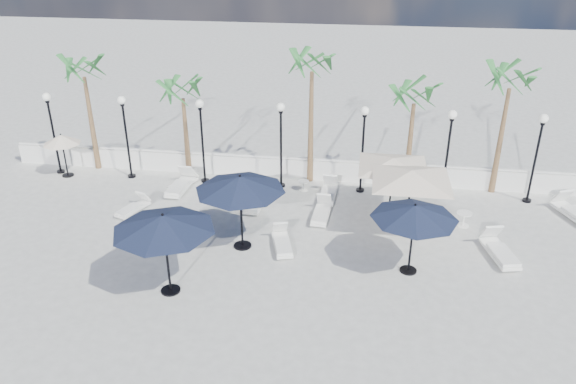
# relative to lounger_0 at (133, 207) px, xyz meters

# --- Properties ---
(ground) EXTENTS (100.00, 100.00, 0.00)m
(ground) POSITION_rel_lounger_0_xyz_m (5.58, -3.21, -0.20)
(ground) COLOR #999994
(ground) RESTS_ON ground
(balustrade) EXTENTS (26.00, 0.30, 1.01)m
(balustrade) POSITION_rel_lounger_0_xyz_m (5.58, 4.29, 0.26)
(balustrade) COLOR silver
(balustrade) RESTS_ON ground
(lamppost_0) EXTENTS (0.36, 0.36, 3.84)m
(lamppost_0) POSITION_rel_lounger_0_xyz_m (-4.92, 3.29, 2.29)
(lamppost_0) COLOR black
(lamppost_0) RESTS_ON ground
(lamppost_1) EXTENTS (0.36, 0.36, 3.84)m
(lamppost_1) POSITION_rel_lounger_0_xyz_m (-1.42, 3.29, 2.29)
(lamppost_1) COLOR black
(lamppost_1) RESTS_ON ground
(lamppost_2) EXTENTS (0.36, 0.36, 3.84)m
(lamppost_2) POSITION_rel_lounger_0_xyz_m (2.08, 3.29, 2.29)
(lamppost_2) COLOR black
(lamppost_2) RESTS_ON ground
(lamppost_3) EXTENTS (0.36, 0.36, 3.84)m
(lamppost_3) POSITION_rel_lounger_0_xyz_m (5.58, 3.29, 2.29)
(lamppost_3) COLOR black
(lamppost_3) RESTS_ON ground
(lamppost_4) EXTENTS (0.36, 0.36, 3.84)m
(lamppost_4) POSITION_rel_lounger_0_xyz_m (9.08, 3.29, 2.29)
(lamppost_4) COLOR black
(lamppost_4) RESTS_ON ground
(lamppost_5) EXTENTS (0.36, 0.36, 3.84)m
(lamppost_5) POSITION_rel_lounger_0_xyz_m (12.58, 3.29, 2.29)
(lamppost_5) COLOR black
(lamppost_5) RESTS_ON ground
(lamppost_6) EXTENTS (0.36, 0.36, 3.84)m
(lamppost_6) POSITION_rel_lounger_0_xyz_m (16.08, 3.29, 2.29)
(lamppost_6) COLOR black
(lamppost_6) RESTS_ON ground
(palm_0) EXTENTS (2.60, 2.60, 5.50)m
(palm_0) POSITION_rel_lounger_0_xyz_m (-3.42, 4.09, 4.33)
(palm_0) COLOR brown
(palm_0) RESTS_ON ground
(palm_1) EXTENTS (2.60, 2.60, 4.70)m
(palm_1) POSITION_rel_lounger_0_xyz_m (1.08, 4.09, 3.55)
(palm_1) COLOR brown
(palm_1) RESTS_ON ground
(palm_2) EXTENTS (2.60, 2.60, 6.10)m
(palm_2) POSITION_rel_lounger_0_xyz_m (6.78, 4.09, 4.91)
(palm_2) COLOR brown
(palm_2) RESTS_ON ground
(palm_3) EXTENTS (2.60, 2.60, 4.90)m
(palm_3) POSITION_rel_lounger_0_xyz_m (11.08, 4.09, 3.74)
(palm_3) COLOR brown
(palm_3) RESTS_ON ground
(palm_4) EXTENTS (2.60, 2.60, 5.70)m
(palm_4) POSITION_rel_lounger_0_xyz_m (14.78, 4.09, 4.52)
(palm_4) COLOR brown
(palm_4) RESTS_ON ground
(lounger_0) EXTENTS (1.06, 1.71, 0.61)m
(lounger_0) POSITION_rel_lounger_0_xyz_m (0.00, 0.00, 0.00)
(lounger_0) COLOR white
(lounger_0) RESTS_ON ground
(lounger_1) EXTENTS (0.80, 2.15, 0.79)m
(lounger_1) POSITION_rel_lounger_0_xyz_m (1.27, 2.23, 0.06)
(lounger_1) COLOR white
(lounger_1) RESTS_ON ground
(lounger_2) EXTENTS (1.08, 1.72, 0.62)m
(lounger_2) POSITION_rel_lounger_0_xyz_m (1.28, 2.59, 0.00)
(lounger_2) COLOR white
(lounger_2) RESTS_ON ground
(lounger_3) EXTENTS (0.71, 1.92, 0.71)m
(lounger_3) POSITION_rel_lounger_0_xyz_m (7.62, 0.60, 0.03)
(lounger_3) COLOR white
(lounger_3) RESTS_ON ground
(lounger_4) EXTENTS (0.73, 1.95, 0.72)m
(lounger_4) POSITION_rel_lounger_0_xyz_m (4.85, 1.19, 0.04)
(lounger_4) COLOR white
(lounger_4) RESTS_ON ground
(lounger_5) EXTENTS (1.04, 1.88, 0.67)m
(lounger_5) POSITION_rel_lounger_0_xyz_m (6.42, -1.89, 0.02)
(lounger_5) COLOR white
(lounger_5) RESTS_ON ground
(lounger_6) EXTENTS (0.71, 1.98, 0.73)m
(lounger_6) POSITION_rel_lounger_0_xyz_m (7.74, 2.41, 0.04)
(lounger_6) COLOR white
(lounger_6) RESTS_ON ground
(lounger_7) EXTENTS (1.42, 2.25, 0.81)m
(lounger_7) POSITION_rel_lounger_0_xyz_m (17.57, 2.05, 0.07)
(lounger_7) COLOR white
(lounger_7) RESTS_ON ground
(lounger_8) EXTENTS (1.15, 2.22, 0.79)m
(lounger_8) POSITION_rel_lounger_0_xyz_m (14.07, -1.40, 0.06)
(lounger_8) COLOR white
(lounger_8) RESTS_ON ground
(side_table_1) EXTENTS (0.47, 0.47, 0.46)m
(side_table_1) POSITION_rel_lounger_0_xyz_m (6.61, 2.99, 0.07)
(side_table_1) COLOR white
(side_table_1) RESTS_ON ground
(side_table_2) EXTENTS (0.59, 0.59, 0.58)m
(side_table_2) POSITION_rel_lounger_0_xyz_m (13.12, 0.73, 0.14)
(side_table_2) COLOR white
(side_table_2) RESTS_ON ground
(parasol_navy_left) EXTENTS (3.20, 3.20, 2.83)m
(parasol_navy_left) POSITION_rel_lounger_0_xyz_m (3.29, -5.00, 2.28)
(parasol_navy_left) COLOR black
(parasol_navy_left) RESTS_ON ground
(parasol_navy_mid) EXTENTS (3.20, 3.20, 2.87)m
(parasol_navy_mid) POSITION_rel_lounger_0_xyz_m (4.98, -1.99, 2.31)
(parasol_navy_mid) COLOR black
(parasol_navy_mid) RESTS_ON ground
(parasol_navy_right) EXTENTS (2.87, 2.87, 2.57)m
(parasol_navy_right) POSITION_rel_lounger_0_xyz_m (10.87, -2.75, 2.05)
(parasol_navy_right) COLOR black
(parasol_navy_right) RESTS_ON ground
(parasol_cream_sq_a) EXTENTS (5.23, 5.23, 2.57)m
(parasol_cream_sq_a) POSITION_rel_lounger_0_xyz_m (10.30, 1.46, 2.17)
(parasol_cream_sq_a) COLOR black
(parasol_cream_sq_a) RESTS_ON ground
(parasol_cream_sq_b) EXTENTS (5.56, 5.56, 2.79)m
(parasol_cream_sq_b) POSITION_rel_lounger_0_xyz_m (10.90, -0.13, 2.37)
(parasol_cream_sq_b) COLOR black
(parasol_cream_sq_b) RESTS_ON ground
(parasol_cream_small) EXTENTS (1.69, 1.69, 2.07)m
(parasol_cream_small) POSITION_rel_lounger_0_xyz_m (-4.41, 2.99, 1.57)
(parasol_cream_small) COLOR black
(parasol_cream_small) RESTS_ON ground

